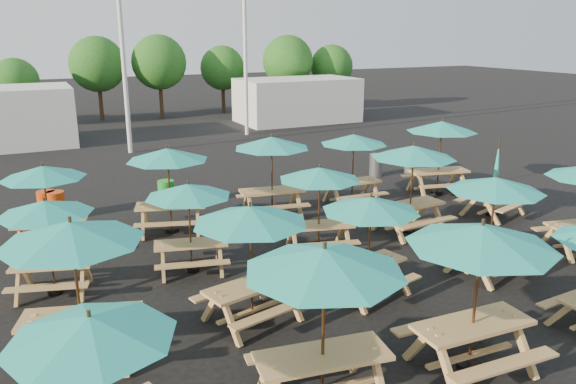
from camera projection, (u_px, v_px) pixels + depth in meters
name	position (u px, v px, depth m)	size (l,w,h in m)	color
ground	(313.00, 248.00, 14.34)	(120.00, 120.00, 0.00)	black
picnic_unit_0	(91.00, 337.00, 6.53)	(2.56, 2.56, 2.19)	tan
picnic_unit_1	(72.00, 240.00, 8.87)	(2.84, 2.84, 2.47)	tan
picnic_unit_2	(45.00, 213.00, 11.36)	(2.36, 2.36, 2.06)	tan
picnic_unit_3	(43.00, 177.00, 13.68)	(2.55, 2.55, 2.21)	tan
picnic_unit_4	(324.00, 269.00, 7.74)	(2.61, 2.61, 2.50)	tan
picnic_unit_5	(250.00, 221.00, 10.17)	(2.59, 2.59, 2.32)	tan
picnic_unit_6	(188.00, 195.00, 12.46)	(2.34, 2.34, 2.10)	tan
picnic_unit_7	(168.00, 159.00, 14.93)	(2.74, 2.74, 2.37)	tan
picnic_unit_8	(481.00, 244.00, 8.60)	(2.41, 2.41, 2.52)	tan
picnic_unit_9	(371.00, 210.00, 11.27)	(2.41, 2.41, 2.16)	tan
picnic_unit_10	(320.00, 178.00, 13.58)	(2.45, 2.45, 2.19)	tan
picnic_unit_11	(272.00, 147.00, 16.28)	(2.59, 2.59, 2.42)	tan
picnic_unit_13	(495.00, 190.00, 12.28)	(2.49, 2.49, 2.29)	tan
picnic_unit_14	(413.00, 157.00, 14.90)	(2.43, 2.43, 2.45)	tan
picnic_unit_15	(354.00, 143.00, 17.46)	(2.22, 2.22, 2.28)	tan
picnic_unit_18	(495.00, 184.00, 16.63)	(2.20, 2.04, 2.34)	tan
picnic_unit_19	(442.00, 131.00, 18.51)	(2.76, 2.76, 2.51)	tan
waste_bin_0	(56.00, 206.00, 16.43)	(0.52, 0.52, 0.83)	#CD3D0C
waste_bin_1	(47.00, 205.00, 16.51)	(0.52, 0.52, 0.83)	#CD3D0C
waste_bin_2	(166.00, 193.00, 17.66)	(0.52, 0.52, 0.83)	green
waste_bin_3	(376.00, 165.00, 21.43)	(0.52, 0.52, 0.83)	gray
waste_bin_4	(410.00, 162.00, 21.90)	(0.52, 0.52, 0.83)	gray
mast_0	(120.00, 15.00, 23.99)	(0.20, 0.20, 12.00)	silver
mast_1	(245.00, 18.00, 28.42)	(0.20, 0.20, 12.00)	silver
event_tent_1	(297.00, 100.00, 34.19)	(7.00, 4.00, 2.60)	silver
tree_2	(15.00, 81.00, 31.47)	(2.59, 2.59, 3.93)	#382314
tree_3	(97.00, 64.00, 34.10)	(3.36, 3.36, 5.09)	#382314
tree_4	(159.00, 62.00, 35.20)	(3.41, 3.41, 5.17)	#382314
tree_5	(222.00, 68.00, 37.50)	(2.94, 2.94, 4.45)	#382314
tree_6	(288.00, 61.00, 37.49)	(3.38, 3.38, 5.13)	#382314
tree_7	(332.00, 66.00, 39.04)	(2.95, 2.95, 4.48)	#382314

